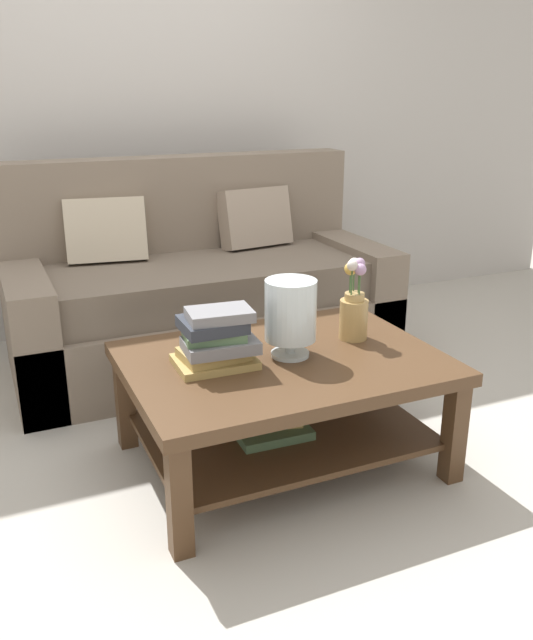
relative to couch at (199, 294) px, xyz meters
The scene contains 7 objects.
ground_plane 0.97m from the couch, 98.36° to the right, with size 10.00×10.00×0.00m, color #B7B2A8.
back_wall 1.25m from the couch, 99.83° to the left, with size 6.40×0.12×2.70m, color #BCB7B2.
couch is the anchor object (origin of this frame).
coffee_table 1.16m from the couch, 92.72° to the right, with size 1.17×0.86×0.45m.
book_stack_main 1.20m from the couch, 105.20° to the right, with size 0.30×0.23×0.22m.
glass_hurricane_vase 1.19m from the couch, 91.02° to the right, with size 0.19×0.19×0.30m.
flower_pitcher 1.15m from the couch, 75.02° to the right, with size 0.11×0.11×0.33m.
Camera 1 is at (-0.92, -2.37, 1.41)m, focal length 37.50 mm.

